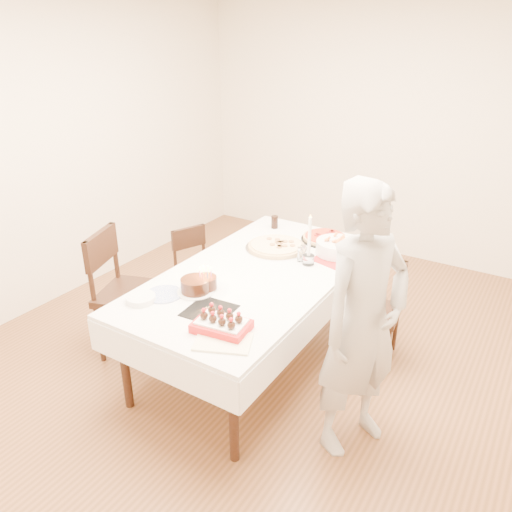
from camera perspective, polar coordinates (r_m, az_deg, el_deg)
The scene contains 22 objects.
floor at distance 4.05m, azimuth 1.74°, elevation -11.43°, with size 5.00×5.00×0.00m, color brown.
wall_back at distance 5.67m, azimuth 15.28°, elevation 13.33°, with size 4.50×0.04×2.70m, color beige.
wall_left at distance 4.92m, azimuth -21.64°, elevation 10.84°, with size 0.04×5.00×2.70m, color beige.
dining_table at distance 3.84m, azimuth 0.00°, elevation -6.89°, with size 1.14×2.14×0.75m, color white.
chair_right_savory at distance 3.95m, azimuth 13.28°, elevation -6.20°, with size 0.41×0.41×0.80m, color black, non-canonical shape.
chair_left_savory at distance 4.49m, azimuth -6.54°, elevation -1.88°, with size 0.40×0.40×0.77m, color black, non-canonical shape.
chair_left_dessert at distance 3.98m, azimuth -13.95°, elevation -4.25°, with size 0.52×0.52×1.01m, color black, non-canonical shape.
person at distance 2.93m, azimuth 12.11°, elevation -7.53°, with size 0.62×0.41×1.69m, color #ACA7A2.
pizza_white at distance 4.04m, azimuth 2.32°, elevation 1.12°, with size 0.50×0.50×0.04m, color beige.
pizza_pepperoni at distance 4.24m, azimuth 7.86°, elevation 2.09°, with size 0.40×0.40×0.04m, color red.
red_placemat at distance 3.90m, azimuth 8.77°, elevation -0.42°, with size 0.26×0.26×0.01m, color #B21E1E.
pasta_bowl at distance 3.97m, azimuth 9.22°, elevation 0.98°, with size 0.33×0.33×0.11m, color white.
taper_candle at distance 3.72m, azimuth 6.11°, elevation 1.86°, with size 0.09×0.09×0.40m, color white.
shaker_pair at distance 3.82m, azimuth 5.03°, elevation 0.18°, with size 0.09×0.09×0.11m, color white, non-canonical shape.
cola_glass at distance 4.45m, azimuth 2.14°, elevation 3.90°, with size 0.06×0.06×0.11m, color black.
layer_cake at distance 3.39m, azimuth -6.94°, elevation -3.39°, with size 0.25×0.25×0.10m, color black.
cake_board at distance 3.19m, azimuth -5.34°, elevation -6.26°, with size 0.29×0.29×0.01m, color black.
birthday_cake at distance 3.40m, azimuth -5.76°, elevation -2.54°, with size 0.15×0.15×0.15m, color #3B1D10.
strawberry_box at distance 2.97m, azimuth -3.96°, elevation -7.82°, with size 0.33×0.22×0.08m, color red, non-canonical shape.
box_lid at distance 2.89m, azimuth -3.78°, elevation -9.86°, with size 0.32×0.21×0.03m, color beige.
plate_stack at distance 3.36m, azimuth -13.01°, elevation -4.75°, with size 0.19×0.19×0.04m, color white.
china_plate at distance 3.41m, azimuth -10.49°, elevation -4.31°, with size 0.25×0.25×0.01m, color white.
Camera 1 is at (1.64, -2.83, 2.38)m, focal length 35.00 mm.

